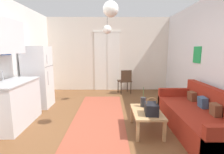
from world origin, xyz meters
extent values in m
cube|color=brown|center=(0.00, 0.00, -0.05)|extent=(5.08, 7.38, 0.10)
cube|color=silver|center=(0.00, 3.44, 1.36)|extent=(4.68, 0.10, 2.71)
cube|color=white|center=(-0.29, 3.38, 1.08)|extent=(0.46, 0.02, 2.17)
cube|color=white|center=(0.19, 3.38, 1.08)|extent=(0.46, 0.02, 2.17)
cube|color=white|center=(-0.05, 3.38, 2.20)|extent=(1.02, 0.03, 0.06)
cube|color=green|center=(2.23, 1.18, 1.42)|extent=(0.02, 0.34, 0.40)
cube|color=blue|center=(-2.23, 0.80, 1.63)|extent=(0.02, 0.32, 0.40)
cube|color=#9E4733|center=(-0.18, 0.65, 0.01)|extent=(1.14, 3.44, 0.01)
cube|color=maroon|center=(1.70, -0.01, 0.21)|extent=(0.86, 2.12, 0.42)
cube|color=maroon|center=(2.05, -0.01, 0.42)|extent=(0.15, 2.12, 0.83)
cube|color=maroon|center=(1.70, 0.99, 0.31)|extent=(0.86, 0.11, 0.62)
cube|color=brown|center=(1.91, -0.22, 0.52)|extent=(0.15, 0.22, 0.21)
cube|color=#3D5B7F|center=(1.90, 0.18, 0.52)|extent=(0.15, 0.22, 0.22)
cube|color=brown|center=(1.91, 0.63, 0.52)|extent=(0.15, 0.21, 0.21)
cube|color=tan|center=(0.78, 0.05, 0.38)|extent=(0.53, 0.85, 0.04)
cube|color=tan|center=(0.55, -0.33, 0.18)|extent=(0.05, 0.05, 0.37)
cube|color=tan|center=(1.00, -0.33, 0.18)|extent=(0.05, 0.05, 0.37)
cube|color=tan|center=(0.55, 0.44, 0.18)|extent=(0.05, 0.05, 0.37)
cube|color=tan|center=(1.00, 0.44, 0.18)|extent=(0.05, 0.05, 0.37)
cylinder|color=#2D2D33|center=(0.75, 0.30, 0.50)|extent=(0.11, 0.11, 0.19)
cylinder|color=#477F42|center=(0.75, 0.30, 0.70)|extent=(0.01, 0.01, 0.22)
cube|color=black|center=(0.82, -0.11, 0.50)|extent=(0.25, 0.32, 0.20)
torus|color=brown|center=(0.82, -0.11, 0.62)|extent=(0.19, 0.01, 0.19)
cube|color=white|center=(-1.86, 1.49, 0.82)|extent=(0.62, 0.62, 1.64)
cube|color=#4C4C51|center=(-1.54, 1.49, 1.11)|extent=(0.01, 0.59, 0.01)
cylinder|color=#B7BABF|center=(-1.53, 1.32, 1.31)|extent=(0.02, 0.02, 0.23)
cylinder|color=#B7BABF|center=(-1.53, 1.32, 0.82)|extent=(0.02, 0.02, 0.36)
cube|color=silver|center=(-1.87, 0.34, 0.44)|extent=(0.56, 1.19, 0.89)
cube|color=#B7BABF|center=(-1.87, 0.34, 0.90)|extent=(0.59, 1.22, 0.03)
cube|color=#999BA0|center=(-1.87, 0.39, 0.86)|extent=(0.36, 0.40, 0.10)
cylinder|color=#B7BABF|center=(-2.09, 0.39, 1.02)|extent=(0.02, 0.02, 0.20)
cube|color=silver|center=(-1.99, 0.34, 1.80)|extent=(0.32, 1.07, 0.67)
cylinder|color=#382619|center=(0.71, 3.08, 0.22)|extent=(0.03, 0.03, 0.43)
cylinder|color=#382619|center=(0.36, 2.98, 0.22)|extent=(0.03, 0.03, 0.43)
cylinder|color=#382619|center=(0.80, 2.75, 0.22)|extent=(0.03, 0.03, 0.43)
cylinder|color=#382619|center=(0.45, 2.65, 0.22)|extent=(0.03, 0.03, 0.43)
cube|color=#382619|center=(0.58, 2.86, 0.44)|extent=(0.51, 0.50, 0.04)
cube|color=#382619|center=(0.63, 2.69, 0.65)|extent=(0.37, 0.13, 0.39)
sphere|color=white|center=(0.09, -0.03, 2.22)|extent=(0.26, 0.26, 0.26)
cylinder|color=black|center=(0.00, 1.70, 2.45)|extent=(0.01, 0.01, 0.51)
sphere|color=white|center=(0.00, 1.70, 2.08)|extent=(0.23, 0.23, 0.23)
camera|label=1|loc=(0.09, -2.99, 1.57)|focal=26.99mm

